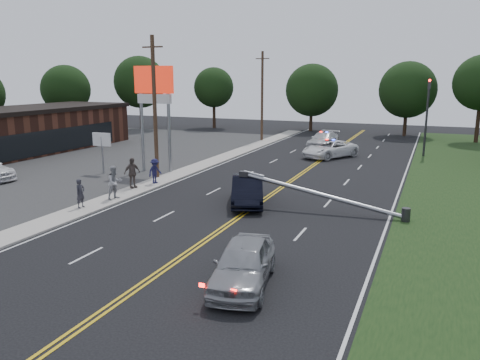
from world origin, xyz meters
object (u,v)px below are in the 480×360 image
at_px(utility_pole_far, 262,96).
at_px(bystander_a, 80,193).
at_px(utility_pole_mid, 155,108).
at_px(emergency_b, 324,140).
at_px(small_sign, 102,143).
at_px(traffic_signal, 427,111).
at_px(bystander_b, 115,182).
at_px(emergency_a, 330,149).
at_px(crashed_sedan, 247,190).
at_px(waiting_sedan, 243,263).
at_px(fallen_streetlight, 330,197).
at_px(pylon_sign, 154,93).
at_px(bystander_c, 155,171).
at_px(bystander_d, 132,173).

distance_m(utility_pole_far, bystander_a, 30.93).
distance_m(utility_pole_mid, emergency_b, 21.52).
bearing_deg(small_sign, traffic_signal, 38.90).
xyz_separation_m(emergency_b, bystander_b, (-6.57, -25.96, 0.30)).
distance_m(small_sign, emergency_a, 20.03).
bearing_deg(utility_pole_far, bystander_a, -88.90).
xyz_separation_m(small_sign, bystander_b, (5.94, -6.33, -1.22)).
xyz_separation_m(utility_pole_mid, utility_pole_far, (0.00, 22.00, 0.00)).
distance_m(crashed_sedan, waiting_sedan, 10.77).
xyz_separation_m(fallen_streetlight, bystander_b, (-12.25, -2.33, 0.20)).
xyz_separation_m(small_sign, emergency_b, (12.50, 19.64, -1.52)).
bearing_deg(emergency_a, bystander_b, -82.71).
distance_m(pylon_sign, fallen_streetlight, 16.66).
height_order(pylon_sign, emergency_b, pylon_sign).
height_order(fallen_streetlight, emergency_b, fallen_streetlight).
bearing_deg(utility_pole_mid, bystander_c, -61.15).
xyz_separation_m(pylon_sign, bystander_a, (1.89, -10.65, -5.07)).
distance_m(utility_pole_mid, emergency_a, 17.39).
bearing_deg(bystander_c, waiting_sedan, -123.12).
distance_m(fallen_streetlight, bystander_b, 12.47).
height_order(traffic_signal, waiting_sedan, traffic_signal).
bearing_deg(fallen_streetlight, utility_pole_mid, 163.36).
height_order(emergency_a, bystander_b, bystander_b).
bearing_deg(pylon_sign, emergency_a, 47.43).
height_order(crashed_sedan, emergency_b, emergency_b).
xyz_separation_m(utility_pole_far, bystander_a, (0.59, -30.65, -4.16)).
height_order(small_sign, fallen_streetlight, small_sign).
bearing_deg(crashed_sedan, utility_pole_mid, 133.56).
distance_m(waiting_sedan, bystander_c, 16.76).
distance_m(fallen_streetlight, emergency_a, 18.25).
bearing_deg(fallen_streetlight, bystander_c, 170.11).
bearing_deg(small_sign, bystander_b, -46.83).
bearing_deg(crashed_sedan, emergency_b, 70.68).
bearing_deg(bystander_a, pylon_sign, 12.72).
bearing_deg(waiting_sedan, utility_pole_mid, 120.40).
xyz_separation_m(utility_pole_mid, bystander_d, (0.42, -3.60, -3.97)).
xyz_separation_m(traffic_signal, bystander_d, (-17.08, -21.60, -3.09)).
bearing_deg(small_sign, emergency_b, 57.52).
xyz_separation_m(emergency_a, emergency_b, (-1.89, 5.78, 0.04)).
xyz_separation_m(utility_pole_far, emergency_a, (9.59, -8.15, -4.30)).
relative_size(pylon_sign, waiting_sedan, 1.71).
bearing_deg(bystander_b, traffic_signal, -16.74).
xyz_separation_m(bystander_b, bystander_d, (-0.71, 2.72, 0.00)).
distance_m(crashed_sedan, bystander_d, 8.22).
distance_m(emergency_a, bystander_b, 21.88).
bearing_deg(emergency_a, bystander_c, -88.62).
distance_m(pylon_sign, emergency_b, 20.47).
relative_size(traffic_signal, fallen_streetlight, 0.75).
bearing_deg(emergency_a, traffic_signal, 57.66).
xyz_separation_m(utility_pole_far, bystander_d, (0.42, -25.60, -3.97)).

